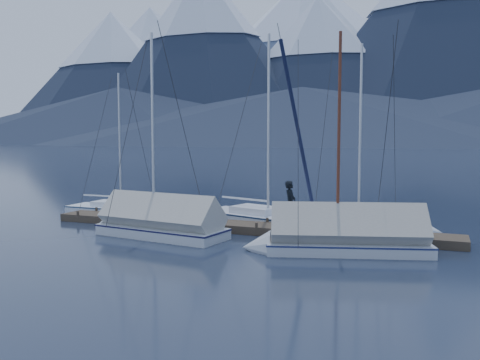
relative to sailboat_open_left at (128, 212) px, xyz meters
name	(u,v)px	position (x,y,z in m)	size (l,w,h in m)	color
ground	(221,240)	(7.18, -4.23, -0.14)	(1000.00, 1000.00, 0.00)	black
mountain_range	(438,59)	(11.31, 366.21, 58.51)	(877.00, 584.00, 150.50)	#475675
dock	(240,228)	(7.18, -2.23, -0.03)	(18.00, 1.50, 0.54)	#382D23
mooring_posts	(229,222)	(6.68, -2.23, 0.21)	(15.12, 1.52, 0.35)	#382D23
sailboat_open_left	(128,212)	(0.00, 0.00, 0.00)	(6.08, 2.61, 8.04)	white
sailboat_open_mid	(277,222)	(8.26, -0.35, 0.03)	(7.47, 4.11, 9.52)	silver
sailboat_open_right	(369,227)	(12.33, -0.03, 0.01)	(6.67, 2.85, 8.77)	silver
sailboat_covered_near	(333,240)	(11.69, -4.73, 0.28)	(6.79, 3.71, 8.44)	silver
sailboat_covered_far	(152,225)	(4.20, -4.51, 0.30)	(6.59, 2.93, 8.95)	silver
person	(290,203)	(9.29, -1.84, 1.13)	(0.68, 0.45, 1.86)	black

